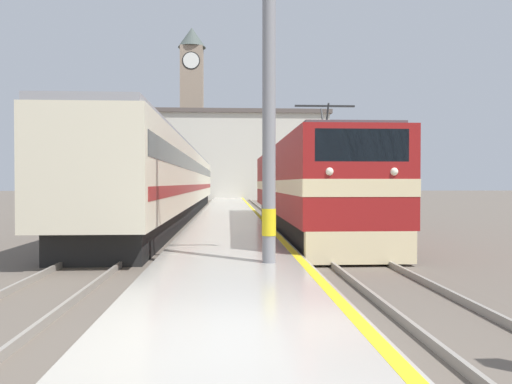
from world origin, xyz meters
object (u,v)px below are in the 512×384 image
object	(u,v)px
catenary_mast	(272,86)
clock_tower	(192,108)
passenger_train	(176,181)
locomotive_train	(304,187)

from	to	relation	value
catenary_mast	clock_tower	bearing A→B (deg)	95.65
passenger_train	catenary_mast	world-z (taller)	catenary_mast
catenary_mast	clock_tower	xyz separation A→B (m)	(-6.45, 65.17, 9.31)
locomotive_train	passenger_train	bearing A→B (deg)	121.04
locomotive_train	catenary_mast	size ratio (longest dim) A/B	2.39
passenger_train	catenary_mast	size ratio (longest dim) A/B	5.24
passenger_train	catenary_mast	distance (m)	21.79
passenger_train	clock_tower	xyz separation A→B (m)	(-2.13, 43.90, 11.30)
locomotive_train	clock_tower	distance (m)	56.75
locomotive_train	clock_tower	xyz separation A→B (m)	(-8.72, 54.86, 11.62)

